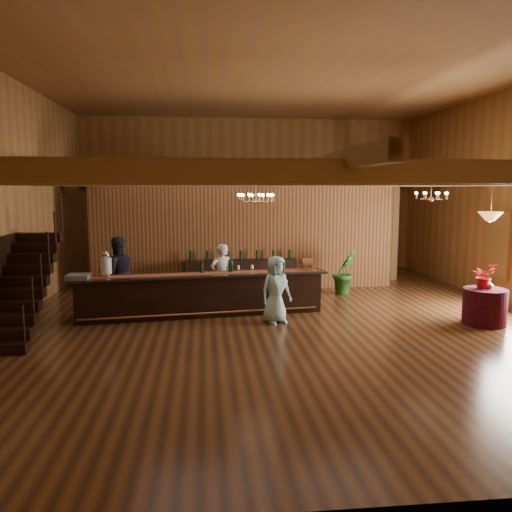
{
  "coord_description": "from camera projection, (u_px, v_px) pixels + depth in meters",
  "views": [
    {
      "loc": [
        -1.69,
        -11.23,
        3.0
      ],
      "look_at": [
        -0.45,
        0.72,
        1.37
      ],
      "focal_mm": 35.0,
      "sensor_mm": 36.0,
      "label": 1
    }
  ],
  "objects": [
    {
      "name": "bar_bottle_0",
      "position": [
        202.0,
        267.0,
        11.85
      ],
      "size": [
        0.07,
        0.07,
        0.3
      ],
      "primitive_type": "cylinder",
      "color": "black",
      "rests_on": "tasting_bar"
    },
    {
      "name": "bartender",
      "position": [
        221.0,
        276.0,
        12.54
      ],
      "size": [
        0.7,
        0.58,
        1.63
      ],
      "primitive_type": "imported",
      "rotation": [
        0.0,
        0.0,
        3.52
      ],
      "color": "white",
      "rests_on": "floor"
    },
    {
      "name": "wall_left",
      "position": [
        2.0,
        200.0,
        10.66
      ],
      "size": [
        0.1,
        14.0,
        5.5
      ],
      "primitive_type": "cube",
      "color": "#9C6B3E",
      "rests_on": "floor"
    },
    {
      "name": "guest",
      "position": [
        276.0,
        289.0,
        11.15
      ],
      "size": [
        0.88,
        0.75,
        1.52
      ],
      "primitive_type": "imported",
      "rotation": [
        0.0,
        0.0,
        0.44
      ],
      "color": "#A9E3E7",
      "rests_on": "floor"
    },
    {
      "name": "bar_bottle_2",
      "position": [
        232.0,
        266.0,
        12.01
      ],
      "size": [
        0.07,
        0.07,
        0.3
      ],
      "primitive_type": "cylinder",
      "color": "black",
      "rests_on": "tasting_bar"
    },
    {
      "name": "staff_second",
      "position": [
        117.0,
        273.0,
        12.34
      ],
      "size": [
        1.1,
        1.0,
        1.83
      ],
      "primitive_type": "imported",
      "rotation": [
        0.0,
        0.0,
        3.57
      ],
      "color": "#1F1E2F",
      "rests_on": "floor"
    },
    {
      "name": "partition_wall",
      "position": [
        245.0,
        238.0,
        14.83
      ],
      "size": [
        9.0,
        0.18,
        3.1
      ],
      "primitive_type": "cube",
      "color": "brown",
      "rests_on": "floor"
    },
    {
      "name": "floor_plant",
      "position": [
        345.0,
        272.0,
        14.23
      ],
      "size": [
        0.86,
        0.78,
        1.28
      ],
      "primitive_type": "imported",
      "rotation": [
        0.0,
        0.0,
        0.35
      ],
      "color": "#235A1C",
      "rests_on": "floor"
    },
    {
      "name": "staircase",
      "position": [
        21.0,
        287.0,
        10.22
      ],
      "size": [
        1.0,
        2.8,
        2.0
      ],
      "color": "black",
      "rests_on": "floor"
    },
    {
      "name": "round_table",
      "position": [
        485.0,
        307.0,
        11.05
      ],
      "size": [
        0.93,
        0.93,
        0.8
      ],
      "primitive_type": "cylinder",
      "color": "#480D1B",
      "rests_on": "floor"
    },
    {
      "name": "backroom_boxes",
      "position": [
        246.0,
        262.0,
        16.96
      ],
      "size": [
        4.1,
        0.6,
        1.1
      ],
      "color": "black",
      "rests_on": "floor"
    },
    {
      "name": "support_posts",
      "position": [
        282.0,
        253.0,
        10.93
      ],
      "size": [
        9.2,
        10.2,
        3.2
      ],
      "color": "olive",
      "rests_on": "floor"
    },
    {
      "name": "window_right_back",
      "position": [
        498.0,
        244.0,
        13.03
      ],
      "size": [
        0.12,
        1.05,
        1.75
      ],
      "primitive_type": "cube",
      "color": "white",
      "rests_on": "wall_right"
    },
    {
      "name": "raffle_drum",
      "position": [
        307.0,
        263.0,
        12.25
      ],
      "size": [
        0.34,
        0.24,
        0.3
      ],
      "color": "#995F2F",
      "rests_on": "tasting_bar"
    },
    {
      "name": "pendant_lamp",
      "position": [
        490.0,
        216.0,
        10.79
      ],
      "size": [
        0.52,
        0.52,
        0.9
      ],
      "color": "#B77A4A",
      "rests_on": "beam_grid"
    },
    {
      "name": "floor",
      "position": [
        278.0,
        318.0,
        11.64
      ],
      "size": [
        14.0,
        14.0,
        0.0
      ],
      "primitive_type": "plane",
      "color": "brown",
      "rests_on": "ground"
    },
    {
      "name": "tasting_bar",
      "position": [
        202.0,
        294.0,
        11.83
      ],
      "size": [
        6.06,
        1.45,
        1.01
      ],
      "rotation": [
        0.0,
        0.0,
        0.12
      ],
      "color": "black",
      "rests_on": "floor"
    },
    {
      "name": "chandelier_left",
      "position": [
        256.0,
        197.0,
        11.16
      ],
      "size": [
        0.8,
        0.8,
        0.55
      ],
      "color": "#B77A4A",
      "rests_on": "beam_grid"
    },
    {
      "name": "glass_rack_tray",
      "position": [
        78.0,
        277.0,
        11.11
      ],
      "size": [
        0.5,
        0.5,
        0.1
      ],
      "primitive_type": "cube",
      "color": "gray",
      "rests_on": "tasting_bar"
    },
    {
      "name": "wall_front",
      "position": [
        398.0,
        217.0,
        4.37
      ],
      "size": [
        12.0,
        0.1,
        5.5
      ],
      "primitive_type": "cube",
      "color": "#9C6B3E",
      "rests_on": "floor"
    },
    {
      "name": "table_vase",
      "position": [
        489.0,
        282.0,
        10.99
      ],
      "size": [
        0.18,
        0.18,
        0.3
      ],
      "primitive_type": "imported",
      "rotation": [
        0.0,
        0.0,
        -0.19
      ],
      "color": "#B77A4A",
      "rests_on": "round_table"
    },
    {
      "name": "beverage_dispenser",
      "position": [
        106.0,
        265.0,
        11.3
      ],
      "size": [
        0.26,
        0.26,
        0.6
      ],
      "color": "silver",
      "rests_on": "tasting_bar"
    },
    {
      "name": "wall_back",
      "position": [
        251.0,
        195.0,
        18.17
      ],
      "size": [
        12.0,
        0.1,
        5.5
      ],
      "primitive_type": "cube",
      "color": "#9C6B3E",
      "rests_on": "floor"
    },
    {
      "name": "bar_bottle_1",
      "position": [
        230.0,
        266.0,
        12.0
      ],
      "size": [
        0.07,
        0.07,
        0.3
      ],
      "primitive_type": "cylinder",
      "color": "black",
      "rests_on": "tasting_bar"
    },
    {
      "name": "table_flowers",
      "position": [
        484.0,
        276.0,
        11.04
      ],
      "size": [
        0.62,
        0.58,
        0.56
      ],
      "primitive_type": "imported",
      "rotation": [
        0.0,
        0.0,
        0.33
      ],
      "color": "red",
      "rests_on": "round_table"
    },
    {
      "name": "backbar_shelf",
      "position": [
        241.0,
        275.0,
        14.66
      ],
      "size": [
        3.34,
        0.95,
        0.93
      ],
      "primitive_type": "cube",
      "rotation": [
        0.0,
        0.0,
        0.13
      ],
      "color": "black",
      "rests_on": "floor"
    },
    {
      "name": "chandelier_right",
      "position": [
        431.0,
        195.0,
        12.23
      ],
      "size": [
        0.8,
        0.8,
        0.52
      ],
      "color": "#B77A4A",
      "rests_on": "beam_grid"
    },
    {
      "name": "beam_grid",
      "position": [
        276.0,
        178.0,
        11.71
      ],
      "size": [
        11.9,
        13.9,
        0.39
      ],
      "color": "olive",
      "rests_on": "wall_left"
    },
    {
      "name": "ceiling",
      "position": [
        280.0,
        73.0,
        10.9
      ],
      "size": [
        14.0,
        14.0,
        0.0
      ],
      "primitive_type": "plane",
      "rotation": [
        3.14,
        0.0,
        0.0
      ],
      "color": "brown",
      "rests_on": "wall_back"
    }
  ]
}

